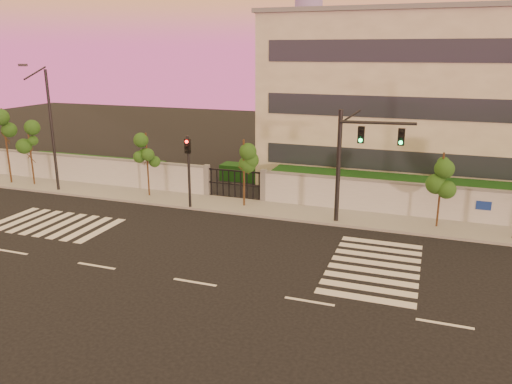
% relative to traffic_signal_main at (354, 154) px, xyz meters
% --- Properties ---
extents(ground, '(120.00, 120.00, 0.00)m').
position_rel_traffic_signal_main_xyz_m(ground, '(-5.01, -9.58, -4.08)').
color(ground, black).
rests_on(ground, ground).
extents(sidewalk, '(60.00, 3.00, 0.15)m').
position_rel_traffic_signal_main_xyz_m(sidewalk, '(-5.01, 0.92, -4.01)').
color(sidewalk, gray).
rests_on(sidewalk, ground).
extents(perimeter_wall, '(60.00, 0.36, 2.20)m').
position_rel_traffic_signal_main_xyz_m(perimeter_wall, '(-4.91, 2.42, -3.01)').
color(perimeter_wall, '#AEB0B5').
rests_on(perimeter_wall, ground).
extents(hedge_row, '(41.00, 4.25, 1.80)m').
position_rel_traffic_signal_main_xyz_m(hedge_row, '(-3.85, 5.16, -3.27)').
color(hedge_row, '#0F3512').
rests_on(hedge_row, ground).
extents(institutional_building, '(24.40, 12.40, 12.25)m').
position_rel_traffic_signal_main_xyz_m(institutional_building, '(3.99, 12.40, 2.07)').
color(institutional_building, '#B3AE98').
rests_on(institutional_building, ground).
extents(road_markings, '(57.00, 7.62, 0.02)m').
position_rel_traffic_signal_main_xyz_m(road_markings, '(-6.60, -5.83, -4.07)').
color(road_markings, silver).
rests_on(road_markings, ground).
extents(street_tree_a, '(1.56, 1.24, 5.57)m').
position_rel_traffic_signal_main_xyz_m(street_tree_a, '(-24.99, 0.52, 0.01)').
color(street_tree_a, '#382314').
rests_on(street_tree_a, ground).
extents(street_tree_b, '(1.43, 1.14, 4.51)m').
position_rel_traffic_signal_main_xyz_m(street_tree_b, '(-23.04, 0.70, -0.76)').
color(street_tree_b, '#382314').
rests_on(street_tree_b, ground).
extents(street_tree_c, '(1.33, 1.06, 4.38)m').
position_rel_traffic_signal_main_xyz_m(street_tree_c, '(-13.60, 0.96, -0.86)').
color(street_tree_c, '#382314').
rests_on(street_tree_c, ground).
extents(street_tree_d, '(1.52, 1.21, 4.32)m').
position_rel_traffic_signal_main_xyz_m(street_tree_d, '(-6.79, 0.99, -0.90)').
color(street_tree_d, '#382314').
rests_on(street_tree_d, ground).
extents(street_tree_e, '(1.40, 1.11, 4.29)m').
position_rel_traffic_signal_main_xyz_m(street_tree_e, '(4.63, 0.96, -0.92)').
color(street_tree_e, '#382314').
rests_on(street_tree_e, ground).
extents(traffic_signal_main, '(4.08, 0.66, 6.46)m').
position_rel_traffic_signal_main_xyz_m(traffic_signal_main, '(0.00, 0.00, 0.00)').
color(traffic_signal_main, black).
rests_on(traffic_signal_main, ground).
extents(traffic_signal_secondary, '(0.36, 0.34, 4.60)m').
position_rel_traffic_signal_main_xyz_m(traffic_signal_secondary, '(-9.86, -0.46, -1.16)').
color(traffic_signal_secondary, black).
rests_on(traffic_signal_secondary, ground).
extents(streetlight_west, '(0.52, 2.10, 8.72)m').
position_rel_traffic_signal_main_xyz_m(streetlight_west, '(-20.38, -0.11, 0.63)').
color(streetlight_west, black).
rests_on(streetlight_west, ground).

